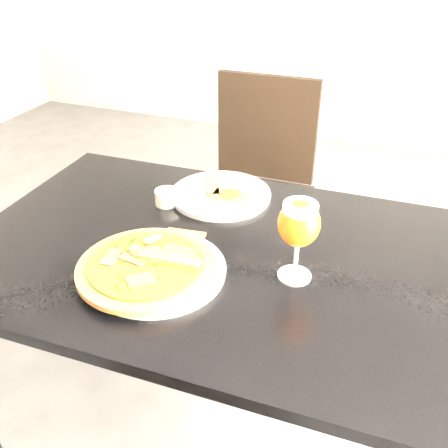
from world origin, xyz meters
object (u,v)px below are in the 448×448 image
at_px(pizza, 147,266).
at_px(beer_glass, 299,224).
at_px(chair_far, 256,186).
at_px(dining_table, 209,277).

relative_size(pizza, beer_glass, 1.62).
height_order(pizza, beer_glass, beer_glass).
bearing_deg(chair_far, beer_glass, -68.06).
bearing_deg(dining_table, pizza, -120.00).
height_order(dining_table, pizza, pizza).
relative_size(dining_table, pizza, 3.91).
bearing_deg(pizza, dining_table, 61.63).
xyz_separation_m(chair_far, pizza, (0.04, -0.95, 0.27)).
xyz_separation_m(dining_table, chair_far, (-0.13, 0.80, -0.15)).
bearing_deg(dining_table, chair_far, 97.43).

